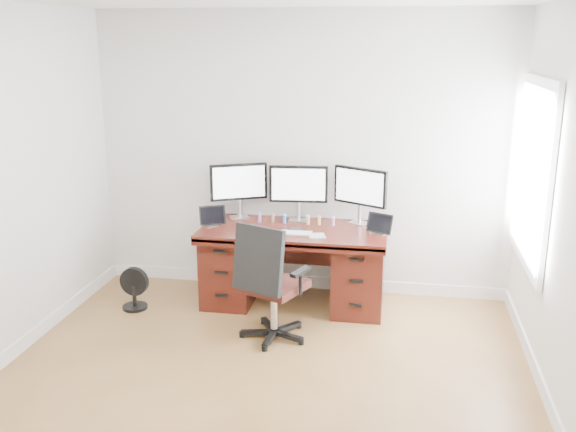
% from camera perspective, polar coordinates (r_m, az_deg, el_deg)
% --- Properties ---
extents(ground, '(4.50, 4.50, 0.00)m').
position_cam_1_polar(ground, '(4.56, -3.42, -16.72)').
color(ground, olive).
rests_on(ground, ground).
extents(back_wall, '(4.00, 0.10, 2.70)m').
position_cam_1_polar(back_wall, '(6.16, 1.22, 5.44)').
color(back_wall, silver).
rests_on(back_wall, ground).
extents(desk, '(1.70, 0.80, 0.75)m').
position_cam_1_polar(desk, '(6.00, 0.55, -4.21)').
color(desk, '#43140D').
rests_on(desk, ground).
extents(office_chair, '(0.71, 0.71, 1.02)m').
position_cam_1_polar(office_chair, '(5.33, -1.56, -7.64)').
color(office_chair, black).
rests_on(office_chair, ground).
extents(floor_fan, '(0.27, 0.23, 0.39)m').
position_cam_1_polar(floor_fan, '(6.13, -13.54, -6.34)').
color(floor_fan, black).
rests_on(floor_fan, ground).
extents(monitor_left, '(0.51, 0.27, 0.53)m').
position_cam_1_polar(monitor_left, '(6.15, -4.40, 2.87)').
color(monitor_left, silver).
rests_on(monitor_left, desk).
extents(monitor_center, '(0.55, 0.16, 0.53)m').
position_cam_1_polar(monitor_center, '(6.04, 0.94, 2.67)').
color(monitor_center, silver).
rests_on(monitor_center, desk).
extents(monitor_right, '(0.50, 0.29, 0.53)m').
position_cam_1_polar(monitor_right, '(5.98, 6.44, 2.44)').
color(monitor_right, silver).
rests_on(monitor_right, desk).
extents(tablet_left, '(0.25, 0.16, 0.19)m').
position_cam_1_polar(tablet_left, '(5.96, -6.75, -0.09)').
color(tablet_left, silver).
rests_on(tablet_left, desk).
extents(tablet_right, '(0.25, 0.16, 0.19)m').
position_cam_1_polar(tablet_right, '(5.72, 8.14, -0.81)').
color(tablet_right, silver).
rests_on(tablet_right, desk).
extents(keyboard, '(0.28, 0.12, 0.01)m').
position_cam_1_polar(keyboard, '(5.70, 0.73, -1.52)').
color(keyboard, white).
rests_on(keyboard, desk).
extents(trackpad, '(0.18, 0.18, 0.01)m').
position_cam_1_polar(trackpad, '(5.64, 2.58, -1.77)').
color(trackpad, silver).
rests_on(trackpad, desk).
extents(drawing_tablet, '(0.22, 0.16, 0.01)m').
position_cam_1_polar(drawing_tablet, '(5.78, -2.74, -1.32)').
color(drawing_tablet, black).
rests_on(drawing_tablet, desk).
extents(phone, '(0.15, 0.10, 0.01)m').
position_cam_1_polar(phone, '(5.82, 0.74, -1.19)').
color(phone, black).
rests_on(phone, desk).
extents(figurine_purple, '(0.04, 0.04, 0.09)m').
position_cam_1_polar(figurine_purple, '(6.06, -2.53, -0.08)').
color(figurine_purple, '#9B6ED2').
rests_on(figurine_purple, desk).
extents(figurine_brown, '(0.04, 0.04, 0.09)m').
position_cam_1_polar(figurine_brown, '(6.03, -1.37, -0.14)').
color(figurine_brown, '#905846').
rests_on(figurine_brown, desk).
extents(figurine_blue, '(0.04, 0.04, 0.09)m').
position_cam_1_polar(figurine_blue, '(6.01, -0.32, -0.19)').
color(figurine_blue, '#478FE6').
rests_on(figurine_blue, desk).
extents(figurine_yellow, '(0.04, 0.04, 0.09)m').
position_cam_1_polar(figurine_yellow, '(5.98, 1.79, -0.29)').
color(figurine_yellow, '#D3B76A').
rests_on(figurine_yellow, desk).
extents(figurine_orange, '(0.04, 0.04, 0.09)m').
position_cam_1_polar(figurine_orange, '(5.96, 2.80, -0.34)').
color(figurine_orange, '#F3B64E').
rests_on(figurine_orange, desk).
extents(figurine_pink, '(0.04, 0.04, 0.09)m').
position_cam_1_polar(figurine_pink, '(5.95, 4.05, -0.40)').
color(figurine_pink, pink).
rests_on(figurine_pink, desk).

